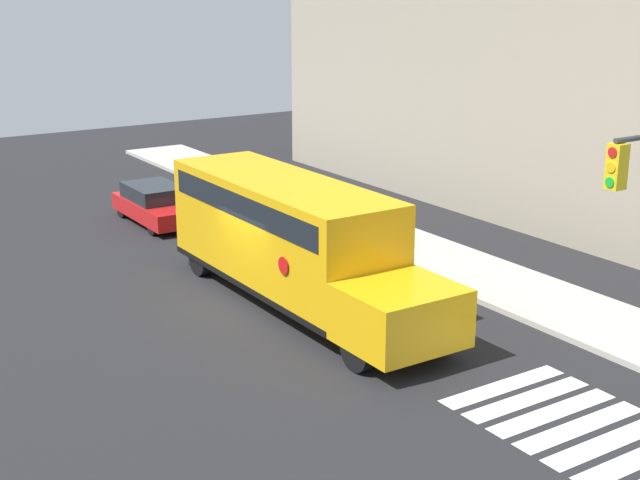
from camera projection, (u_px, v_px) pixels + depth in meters
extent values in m
plane|color=black|center=(253.00, 304.00, 23.70)|extent=(60.00, 60.00, 0.00)
cube|color=#B2ADA3|center=(440.00, 260.00, 27.09)|extent=(44.00, 3.00, 0.15)
cube|color=#9E937F|center=(596.00, 104.00, 29.29)|extent=(32.00, 4.00, 8.67)
cube|color=white|center=(503.00, 386.00, 18.88)|extent=(0.50, 3.20, 0.01)
cube|color=white|center=(527.00, 399.00, 18.32)|extent=(0.50, 3.20, 0.01)
cube|color=white|center=(553.00, 412.00, 17.76)|extent=(0.50, 3.20, 0.01)
cube|color=white|center=(580.00, 427.00, 17.20)|extent=(0.50, 3.20, 0.01)
cube|color=white|center=(609.00, 442.00, 16.64)|extent=(0.50, 3.20, 0.01)
cube|color=#EAA80F|center=(282.00, 231.00, 23.76)|extent=(8.10, 2.50, 2.79)
cube|color=#EAA80F|center=(400.00, 315.00, 19.83)|extent=(2.20, 2.50, 1.33)
cube|color=black|center=(282.00, 277.00, 24.13)|extent=(8.10, 2.54, 0.16)
cube|color=black|center=(281.00, 200.00, 23.52)|extent=(7.45, 2.53, 0.64)
cylinder|color=red|center=(283.00, 266.00, 21.33)|extent=(0.44, 0.02, 0.44)
cylinder|color=black|center=(434.00, 329.00, 20.66)|extent=(1.00, 0.30, 1.00)
cylinder|color=black|center=(358.00, 350.00, 19.52)|extent=(1.00, 0.30, 1.00)
cylinder|color=black|center=(265.00, 247.00, 27.00)|extent=(1.00, 0.30, 1.00)
cylinder|color=black|center=(200.00, 258.00, 25.86)|extent=(1.00, 0.30, 1.00)
cube|color=red|center=(158.00, 209.00, 31.38)|extent=(4.22, 1.77, 0.58)
cube|color=#1E2328|center=(154.00, 192.00, 31.43)|extent=(2.36, 1.63, 0.52)
cylinder|color=black|center=(195.00, 220.00, 30.72)|extent=(0.64, 0.22, 0.64)
cylinder|color=black|center=(153.00, 226.00, 29.92)|extent=(0.64, 0.22, 0.64)
cylinder|color=black|center=(162.00, 203.00, 32.96)|extent=(0.64, 0.22, 0.64)
cylinder|color=black|center=(123.00, 209.00, 32.15)|extent=(0.64, 0.22, 0.64)
cube|color=yellow|center=(617.00, 166.00, 15.32)|extent=(0.28, 0.28, 0.80)
cylinder|color=red|center=(612.00, 152.00, 15.16)|extent=(0.18, 0.02, 0.18)
cylinder|color=#EAB214|center=(611.00, 167.00, 15.24)|extent=(0.18, 0.02, 0.18)
cylinder|color=green|center=(610.00, 182.00, 15.31)|extent=(0.18, 0.02, 0.18)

